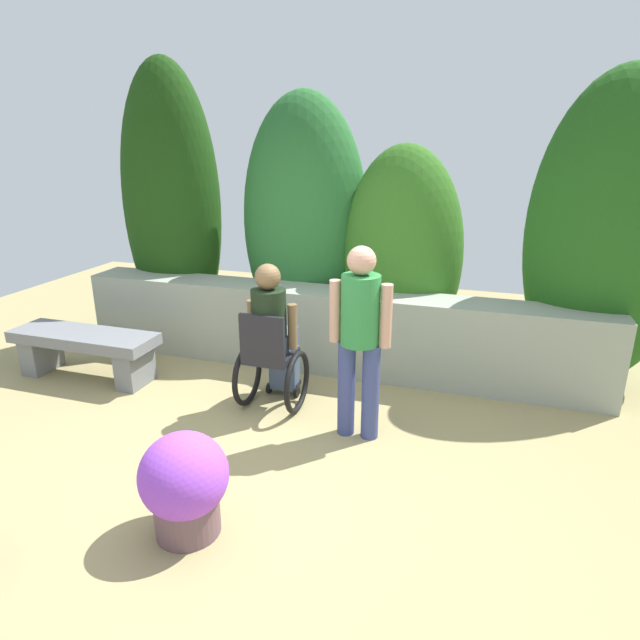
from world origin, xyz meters
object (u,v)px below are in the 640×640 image
object	(u,v)px
stone_bench	(85,347)
person_in_wheelchair	(272,341)
person_standing_companion	(360,332)
flower_pot_terracotta_by_wall	(185,484)

from	to	relation	value
stone_bench	person_in_wheelchair	distance (m)	2.05
person_standing_companion	flower_pot_terracotta_by_wall	distance (m)	1.70
person_standing_companion	person_in_wheelchair	bearing A→B (deg)	163.04
stone_bench	person_in_wheelchair	xyz separation A→B (m)	(2.03, 0.02, 0.30)
person_in_wheelchair	stone_bench	bearing A→B (deg)	172.54
person_standing_companion	flower_pot_terracotta_by_wall	size ratio (longest dim) A/B	2.35
person_standing_companion	flower_pot_terracotta_by_wall	xyz separation A→B (m)	(-0.72, -1.44, -0.56)
person_in_wheelchair	person_standing_companion	bearing A→B (deg)	-25.37
flower_pot_terracotta_by_wall	person_in_wheelchair	bearing A→B (deg)	94.50
stone_bench	person_standing_companion	size ratio (longest dim) A/B	0.96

